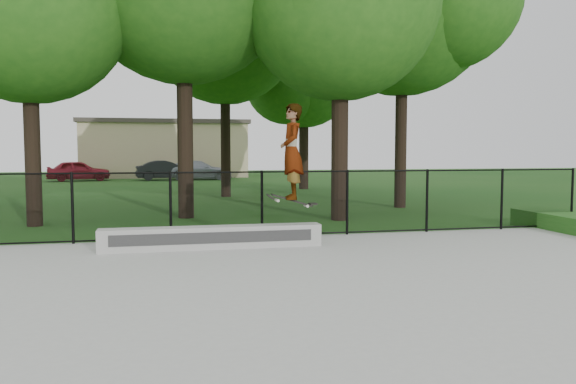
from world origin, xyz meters
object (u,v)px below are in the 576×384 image
grind_ledge (213,237)px  car_a (79,171)px  car_b (166,170)px  car_c (198,170)px  skater_airborne (292,153)px

grind_ledge → car_a: 28.68m
grind_ledge → car_a: bearing=103.0°
grind_ledge → car_b: 27.78m
grind_ledge → car_b: bearing=91.6°
car_c → skater_airborne: size_ratio=1.98×
grind_ledge → car_a: size_ratio=1.10×
car_c → skater_airborne: skater_airborne is taller
car_b → skater_airborne: bearing=179.8°
grind_ledge → car_c: (1.38, 27.80, 0.38)m
car_b → car_c: car_b is taller
car_b → car_c: bearing=-94.1°
car_a → car_b: bearing=-102.5°
skater_airborne → car_c: bearing=90.4°
car_b → skater_airborne: 28.07m
grind_ledge → skater_airborne: (1.57, -0.18, 1.68)m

